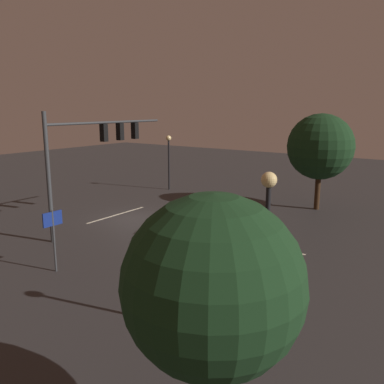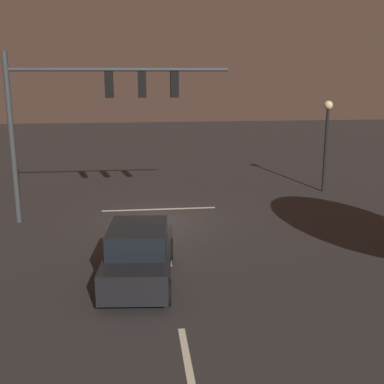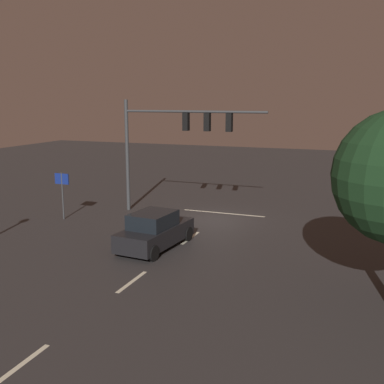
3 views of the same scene
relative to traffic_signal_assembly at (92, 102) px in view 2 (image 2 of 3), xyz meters
The scene contains 7 objects.
ground_plane 5.44m from the traffic_signal_assembly, behind, with size 80.00×80.00×0.00m, color #2D2B2B.
traffic_signal_assembly is the anchor object (origin of this frame).
lane_dash_far 6.91m from the traffic_signal_assembly, 121.38° to the left, with size 2.20×0.16×0.01m, color beige.
lane_dash_mid 11.61m from the traffic_signal_assembly, 104.21° to the left, with size 2.20×0.16×0.01m, color beige.
stop_bar 5.56m from the traffic_signal_assembly, 155.49° to the right, with size 5.00×0.16×0.01m, color beige.
car_approaching 7.61m from the traffic_signal_assembly, 104.74° to the left, with size 2.26×4.50×1.70m.
street_lamp_left_kerb 11.71m from the traffic_signal_assembly, 162.05° to the right, with size 0.44×0.44×4.54m.
Camera 2 is at (0.95, 19.21, 5.89)m, focal length 45.44 mm.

